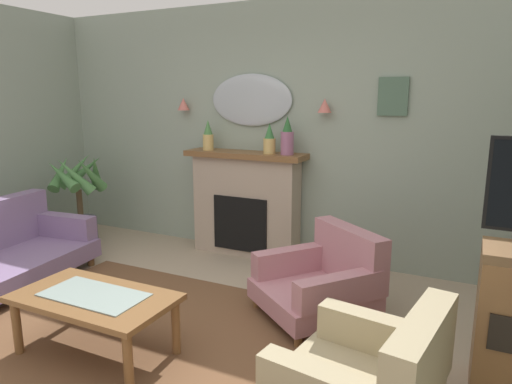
# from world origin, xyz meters

# --- Properties ---
(floor) EXTENTS (6.85, 5.93, 0.10)m
(floor) POSITION_xyz_m (0.00, 0.00, -0.05)
(floor) COLOR tan
(floor) RESTS_ON ground
(wall_back) EXTENTS (6.85, 0.10, 2.74)m
(wall_back) POSITION_xyz_m (0.00, 2.52, 1.37)
(wall_back) COLOR #93A393
(wall_back) RESTS_ON ground
(patterned_rug) EXTENTS (3.20, 2.40, 0.01)m
(patterned_rug) POSITION_xyz_m (0.00, 0.20, 0.01)
(patterned_rug) COLOR brown
(patterned_rug) RESTS_ON ground
(fireplace) EXTENTS (1.36, 0.36, 1.16)m
(fireplace) POSITION_xyz_m (-0.37, 2.29, 0.57)
(fireplace) COLOR tan
(fireplace) RESTS_ON ground
(mantel_vase_left) EXTENTS (0.12, 0.12, 0.33)m
(mantel_vase_left) POSITION_xyz_m (-0.82, 2.27, 1.31)
(mantel_vase_left) COLOR tan
(mantel_vase_left) RESTS_ON fireplace
(mantel_vase_right) EXTENTS (0.13, 0.13, 0.32)m
(mantel_vase_right) POSITION_xyz_m (-0.07, 2.27, 1.30)
(mantel_vase_right) COLOR tan
(mantel_vase_right) RESTS_ON fireplace
(mantel_vase_centre) EXTENTS (0.13, 0.13, 0.40)m
(mantel_vase_centre) POSITION_xyz_m (0.13, 2.27, 1.33)
(mantel_vase_centre) COLOR #9E6084
(mantel_vase_centre) RESTS_ON fireplace
(wall_mirror) EXTENTS (0.96, 0.06, 0.56)m
(wall_mirror) POSITION_xyz_m (-0.37, 2.44, 1.71)
(wall_mirror) COLOR #B2BCC6
(wall_sconce_left) EXTENTS (0.14, 0.14, 0.14)m
(wall_sconce_left) POSITION_xyz_m (-1.22, 2.39, 1.66)
(wall_sconce_left) COLOR #D17066
(wall_sconce_right) EXTENTS (0.14, 0.14, 0.14)m
(wall_sconce_right) POSITION_xyz_m (0.48, 2.39, 1.66)
(wall_sconce_right) COLOR #D17066
(framed_picture) EXTENTS (0.28, 0.03, 0.36)m
(framed_picture) POSITION_xyz_m (1.13, 2.45, 1.75)
(framed_picture) COLOR #4C6B56
(coffee_table) EXTENTS (1.10, 0.60, 0.45)m
(coffee_table) POSITION_xyz_m (-0.34, 0.01, 0.38)
(coffee_table) COLOR brown
(coffee_table) RESTS_ON ground
(armchair_near_fireplace) EXTENTS (0.93, 0.92, 0.71)m
(armchair_near_fireplace) POSITION_xyz_m (1.50, 0.11, 0.31)
(armchair_near_fireplace) COLOR tan
(armchair_near_fireplace) RESTS_ON ground
(armchair_in_corner) EXTENTS (1.14, 1.14, 0.71)m
(armchair_in_corner) POSITION_xyz_m (0.88, 1.25, 0.31)
(armchair_in_corner) COLOR #B77A84
(armchair_in_corner) RESTS_ON ground
(potted_plant_tall_palm) EXTENTS (0.70, 0.69, 1.11)m
(potted_plant_tall_palm) POSITION_xyz_m (-2.32, 1.77, 0.59)
(potted_plant_tall_palm) COLOR #474C56
(potted_plant_tall_palm) RESTS_ON ground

